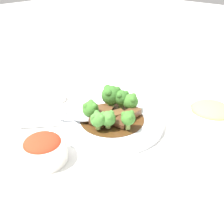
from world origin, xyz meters
TOP-DOWN VIEW (x-y plane):
  - ground_plane at (0.00, 0.00)m, footprint 4.00×4.00m
  - main_plate at (0.00, 0.00)m, footprint 0.26×0.26m
  - beef_strip_0 at (-0.03, 0.01)m, footprint 0.06×0.05m
  - beef_strip_1 at (0.04, -0.03)m, footprint 0.05×0.03m
  - beef_strip_2 at (0.00, -0.00)m, footprint 0.07×0.04m
  - beef_strip_3 at (-0.00, -0.03)m, footprint 0.05×0.04m
  - beef_strip_4 at (-0.01, 0.04)m, footprint 0.06×0.08m
  - broccoli_floret_0 at (-0.04, -0.02)m, footprint 0.04×0.04m
  - broccoli_floret_1 at (-0.04, 0.03)m, footprint 0.04×0.04m
  - broccoli_floret_2 at (0.04, 0.04)m, footprint 0.05×0.05m
  - broccoli_floret_3 at (0.06, -0.01)m, footprint 0.04×0.04m
  - broccoli_floret_4 at (-0.06, -0.01)m, footprint 0.03×0.03m
  - broccoli_floret_5 at (0.05, 0.01)m, footprint 0.04×0.04m
  - broccoli_floret_6 at (-0.01, -0.06)m, footprint 0.03×0.03m
  - serving_spoon at (-0.06, 0.05)m, footprint 0.17×0.15m
  - side_bowl_kimchi at (-0.19, 0.01)m, footprint 0.10×0.10m
  - side_bowl_appetizer at (0.15, -0.18)m, footprint 0.12×0.12m
  - sauce_dish at (-0.02, 0.21)m, footprint 0.06×0.06m

SIDE VIEW (x-z plane):
  - ground_plane at x=0.00m, z-range 0.00..0.00m
  - sauce_dish at x=-0.02m, z-range 0.00..0.01m
  - main_plate at x=0.00m, z-range 0.00..0.02m
  - beef_strip_3 at x=0.00m, z-range 0.02..0.03m
  - beef_strip_2 at x=0.00m, z-range 0.02..0.03m
  - beef_strip_4 at x=-0.01m, z-range 0.02..0.03m
  - serving_spoon at x=-0.06m, z-range 0.02..0.03m
  - beef_strip_0 at x=-0.03m, z-range 0.02..0.03m
  - beef_strip_1 at x=0.04m, z-range 0.02..0.03m
  - side_bowl_kimchi at x=-0.19m, z-range 0.00..0.06m
  - side_bowl_appetizer at x=0.15m, z-range 0.00..0.06m
  - broccoli_floret_0 at x=-0.04m, z-range 0.02..0.06m
  - broccoli_floret_4 at x=-0.06m, z-range 0.02..0.07m
  - broccoli_floret_3 at x=0.06m, z-range 0.02..0.07m
  - broccoli_floret_1 at x=-0.04m, z-range 0.02..0.07m
  - broccoli_floret_6 at x=-0.01m, z-range 0.03..0.07m
  - broccoli_floret_5 at x=0.05m, z-range 0.03..0.08m
  - broccoli_floret_2 at x=0.04m, z-range 0.02..0.08m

